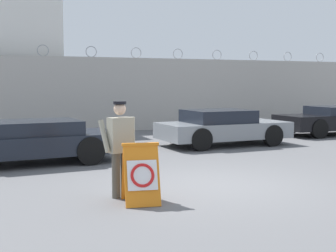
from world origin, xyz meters
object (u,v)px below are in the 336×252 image
Objects in this scene: parked_car_rear_sedan at (222,127)px; security_guard at (120,144)px; parked_car_far_side at (335,119)px; barricade_sign at (141,173)px; parked_car_front_coupe at (25,141)px.

security_guard is at bearing -134.71° from parked_car_rear_sedan.
parked_car_rear_sedan is at bearing 12.36° from parked_car_far_side.
barricade_sign is 0.73m from security_guard.
security_guard reaches higher than parked_car_far_side.
parked_car_far_side is at bearing 9.41° from parked_car_rear_sedan.
barricade_sign is at bearing 35.17° from parked_car_far_side.
barricade_sign is 0.24× the size of parked_car_rear_sedan.
parked_car_far_side reaches higher than parked_car_front_coupe.
security_guard reaches higher than barricade_sign.
parked_car_far_side is (10.59, 7.41, 0.09)m from barricade_sign.
parked_car_rear_sedan is (4.85, 6.17, 0.09)m from barricade_sign.
security_guard is 0.35× the size of parked_car_front_coupe.
barricade_sign is 7.85m from parked_car_rear_sedan.
security_guard is 7.57m from parked_car_rear_sedan.
barricade_sign is 0.21× the size of parked_car_front_coupe.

